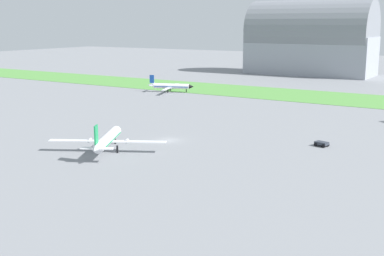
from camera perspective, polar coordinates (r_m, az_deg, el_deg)
The scene contains 6 objects.
ground_plane at distance 100.14m, azimuth -2.68°, elevation -1.41°, with size 600.00×600.00×0.00m, color gray.
grass_taxiway_strip at distance 166.07m, azimuth 11.97°, elevation 3.65°, with size 360.00×28.00×0.08m, color #549342.
airplane_taxiing_turboprop at distance 170.28m, azimuth -2.46°, elevation 4.78°, with size 15.74×18.19×5.66m.
airplane_foreground_turboprop at distance 91.85m, azimuth -9.59°, elevation -1.27°, with size 19.59×17.05×6.41m.
baggage_cart_near_gate at distance 98.14m, azimuth 14.49°, elevation -1.71°, with size 2.73×2.26×0.90m.
hangar_distant at distance 235.65m, azimuth 13.31°, elevation 9.70°, with size 55.28×26.98×33.03m.
Camera 1 is at (55.02, -80.48, 22.88)m, focal length 47.02 mm.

